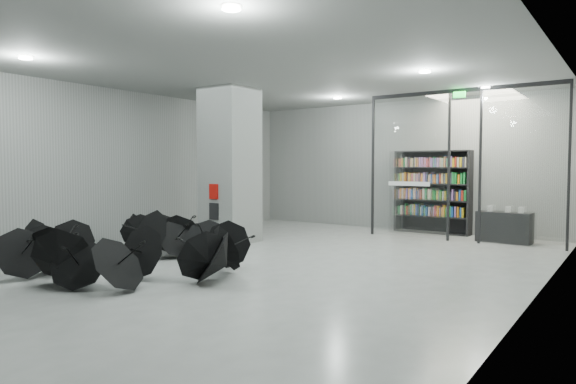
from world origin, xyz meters
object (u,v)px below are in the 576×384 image
Objects in this scene: bookshelf at (432,192)px; umbrella_cluster at (134,253)px; column at (230,166)px; shop_counter at (504,227)px.

bookshelf reaches higher than umbrella_cluster.
bookshelf is at bearing 51.81° from column.
column is 7.32m from shop_counter.
bookshelf is 2.42m from shop_counter.
bookshelf is 0.44× the size of umbrella_cluster.
shop_counter is 0.24× the size of umbrella_cluster.
shop_counter is at bearing -17.77° from bookshelf.
shop_counter is at bearing 55.74° from umbrella_cluster.
column is 1.64× the size of bookshelf.
shop_counter is (5.90, 4.04, -1.60)m from column.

